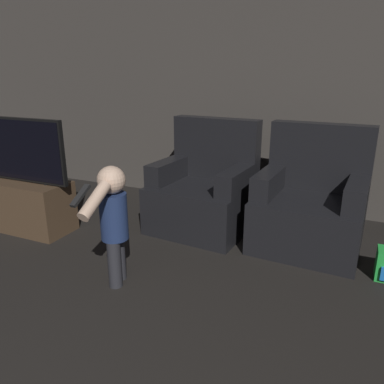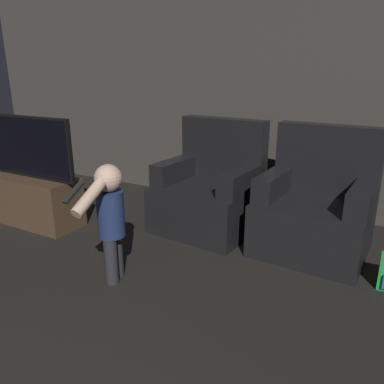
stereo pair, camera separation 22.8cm
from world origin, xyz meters
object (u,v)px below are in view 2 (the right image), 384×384
armchair_right (315,210)px  person_toddler (110,214)px  armchair_left (210,193)px  tv (27,147)px

armchair_right → person_toddler: armchair_right is taller
armchair_left → person_toddler: bearing=-93.9°
tv → person_toddler: (1.39, -0.47, -0.27)m
tv → armchair_right: bearing=16.0°
armchair_left → tv: (-1.57, -0.73, 0.42)m
armchair_left → armchair_right: 0.98m
armchair_left → person_toddler: (-0.18, -1.20, 0.16)m
armchair_left → armchair_right: bearing=4.7°
armchair_left → armchair_right: (0.98, 0.00, 0.00)m
armchair_left → tv: 1.79m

